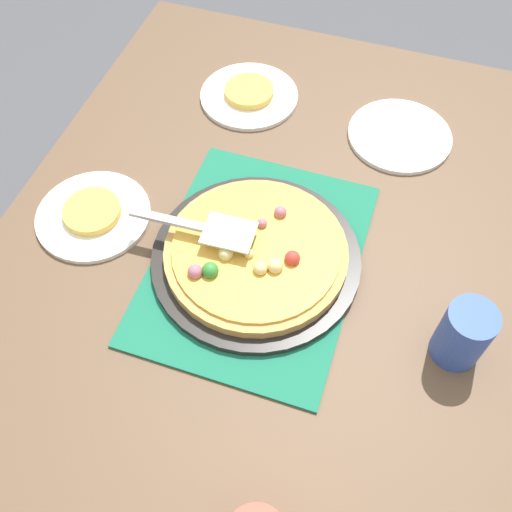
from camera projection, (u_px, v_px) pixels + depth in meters
ground_plane at (256, 404)px, 1.69m from camera, size 8.00×8.00×0.00m
dining_table at (256, 292)px, 1.16m from camera, size 1.40×1.00×0.75m
placemat at (256, 261)px, 1.07m from camera, size 0.48×0.36×0.01m
pizza_pan at (256, 258)px, 1.06m from camera, size 0.38×0.38×0.01m
pizza at (255, 252)px, 1.04m from camera, size 0.33×0.33×0.05m
plate_near_left at (249, 96)px, 1.32m from camera, size 0.22×0.22×0.01m
plate_far_right at (93, 217)px, 1.12m from camera, size 0.22×0.22×0.01m
plate_side at (400, 136)px, 1.25m from camera, size 0.22×0.22×0.01m
served_slice_left at (249, 91)px, 1.30m from camera, size 0.11×0.11×0.02m
served_slice_right at (91, 213)px, 1.11m from camera, size 0.11×0.11×0.02m
cup_far at (463, 334)px, 0.92m from camera, size 0.08×0.08×0.12m
pizza_server at (203, 228)px, 1.03m from camera, size 0.07×0.23×0.01m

